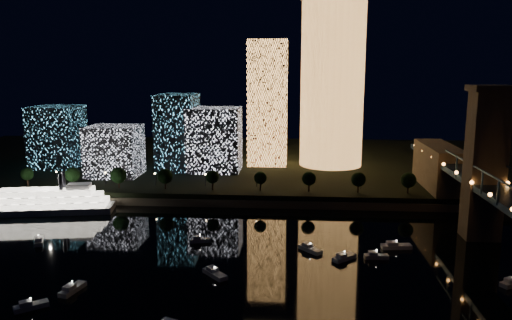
# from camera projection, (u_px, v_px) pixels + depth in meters

# --- Properties ---
(ground) EXTENTS (520.00, 520.00, 0.00)m
(ground) POSITION_uv_depth(u_px,v_px,m) (278.00, 300.00, 120.64)
(ground) COLOR black
(ground) RESTS_ON ground
(far_bank) EXTENTS (420.00, 160.00, 5.00)m
(far_bank) POSITION_uv_depth(u_px,v_px,m) (287.00, 164.00, 276.98)
(far_bank) COLOR black
(far_bank) RESTS_ON ground
(seawall) EXTENTS (420.00, 6.00, 3.00)m
(seawall) POSITION_uv_depth(u_px,v_px,m) (284.00, 203.00, 200.72)
(seawall) COLOR #6B5E4C
(seawall) RESTS_ON ground
(tower_cylindrical) EXTENTS (34.00, 34.00, 85.19)m
(tower_cylindrical) POSITION_uv_depth(u_px,v_px,m) (332.00, 82.00, 253.57)
(tower_cylindrical) COLOR #FFA851
(tower_cylindrical) RESTS_ON far_bank
(tower_rectangular) EXTENTS (20.12, 20.12, 64.03)m
(tower_rectangular) POSITION_uv_depth(u_px,v_px,m) (268.00, 103.00, 258.52)
(tower_rectangular) COLOR #FFA851
(tower_rectangular) RESTS_ON far_bank
(midrise_blocks) EXTENTS (105.42, 42.07, 37.29)m
(midrise_blocks) POSITION_uv_depth(u_px,v_px,m) (143.00, 139.00, 246.14)
(midrise_blocks) COLOR white
(midrise_blocks) RESTS_ON far_bank
(riverboat) EXTENTS (54.33, 19.99, 16.05)m
(riverboat) POSITION_uv_depth(u_px,v_px,m) (41.00, 202.00, 192.19)
(riverboat) COLOR silver
(riverboat) RESTS_ON ground
(motorboats) EXTENTS (144.70, 74.08, 2.78)m
(motorboats) POSITION_uv_depth(u_px,v_px,m) (254.00, 280.00, 130.16)
(motorboats) COLOR silver
(motorboats) RESTS_ON ground
(esplanade_trees) EXTENTS (165.94, 6.87, 8.94)m
(esplanade_trees) POSITION_uv_depth(u_px,v_px,m) (208.00, 177.00, 207.26)
(esplanade_trees) COLOR black
(esplanade_trees) RESTS_ON far_bank
(street_lamps) EXTENTS (132.70, 0.70, 5.65)m
(street_lamps) POSITION_uv_depth(u_px,v_px,m) (205.00, 177.00, 213.57)
(street_lamps) COLOR black
(street_lamps) RESTS_ON far_bank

